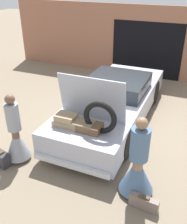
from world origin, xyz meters
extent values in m
plane|color=#7F705B|center=(0.00, 0.00, 0.00)|extent=(40.00, 40.00, 0.00)
cube|color=#9E664C|center=(0.00, 4.00, 1.40)|extent=(12.00, 0.12, 2.80)
cube|color=black|center=(0.00, 3.93, 1.10)|extent=(2.80, 0.02, 2.20)
cube|color=#B2B7C6|center=(0.00, 0.00, 0.49)|extent=(1.89, 5.25, 0.62)
cube|color=#1E2328|center=(0.00, 0.32, 1.01)|extent=(1.66, 1.68, 0.41)
cylinder|color=black|center=(-0.87, 1.63, 0.37)|extent=(0.18, 0.74, 0.74)
cylinder|color=black|center=(0.87, 1.63, 0.37)|extent=(0.18, 0.74, 0.74)
cylinder|color=black|center=(-0.87, -1.58, 0.37)|extent=(0.18, 0.74, 0.74)
cylinder|color=black|center=(0.87, -1.58, 0.37)|extent=(0.18, 0.74, 0.74)
cube|color=silver|center=(0.00, -2.67, 0.28)|extent=(1.79, 0.10, 0.12)
cube|color=#B2B7C6|center=(0.00, -1.55, 1.35)|extent=(1.60, 0.23, 1.09)
cube|color=#9E8460|center=(-0.43, -2.01, 0.87)|extent=(0.55, 0.37, 0.13)
cube|color=brown|center=(0.15, -2.01, 0.89)|extent=(0.53, 0.39, 0.17)
cube|color=#9E8460|center=(-0.43, -2.01, 1.00)|extent=(0.45, 0.34, 0.14)
cube|color=#9E8460|center=(0.00, -2.01, 0.90)|extent=(0.48, 0.38, 0.19)
torus|color=black|center=(0.39, -2.01, 1.18)|extent=(0.75, 0.12, 0.75)
cylinder|color=brown|center=(-1.39, -2.63, 0.40)|extent=(0.17, 0.17, 0.80)
cone|color=#9399A3|center=(-1.39, -2.63, 0.44)|extent=(0.57, 0.57, 0.72)
cylinder|color=#9399A3|center=(-1.39, -2.63, 1.12)|extent=(0.30, 0.30, 0.63)
sphere|color=brown|center=(-1.39, -2.63, 1.54)|extent=(0.22, 0.22, 0.22)
cylinder|color=#997051|center=(1.39, -2.57, 0.41)|extent=(0.20, 0.20, 0.82)
cone|color=slate|center=(1.39, -2.57, 0.45)|extent=(0.68, 0.68, 0.74)
cylinder|color=slate|center=(1.39, -2.57, 1.15)|extent=(0.36, 0.36, 0.65)
sphere|color=#997051|center=(1.39, -2.57, 1.58)|extent=(0.22, 0.22, 0.22)
cube|color=#2D2D33|center=(-1.61, -2.97, 0.17)|extent=(0.44, 0.30, 0.33)
cube|color=#4C3823|center=(-1.61, -2.97, 0.35)|extent=(0.17, 0.16, 0.02)
cube|color=#75665B|center=(1.64, -2.93, 0.13)|extent=(0.56, 0.18, 0.27)
cube|color=#4C3823|center=(1.64, -2.93, 0.29)|extent=(0.20, 0.09, 0.02)
camera|label=1|loc=(2.15, -6.46, 3.89)|focal=42.00mm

